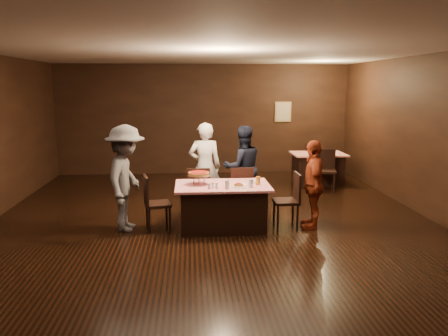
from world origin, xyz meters
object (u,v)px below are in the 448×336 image
Objects in this scene: main_table at (223,206)px; chair_end_left at (158,203)px; chair_far_left at (198,191)px; chair_far_right at (241,191)px; diner_navy_hoodie at (243,167)px; chair_back_near at (327,170)px; glass_amber at (258,181)px; pizza_stand at (199,174)px; diner_white_jacket at (205,167)px; glass_front_right at (251,183)px; back_table at (318,168)px; chair_end_right at (286,200)px; chair_back_far at (311,161)px; diner_grey_knit at (126,178)px; plate_empty at (253,182)px; diner_red_shirt at (313,184)px; glass_front_left at (227,184)px.

main_table is 1.68× the size of chair_end_left.
chair_far_left is 0.80m from chair_far_right.
diner_navy_hoodie is (0.49, 1.24, 0.44)m from main_table.
chair_back_near is 0.57× the size of diner_navy_hoodie.
pizza_stand is at bearing 174.29° from glass_amber.
diner_white_jacket is 12.33× the size of glass_front_right.
diner_navy_hoodie is (-2.14, -2.05, 0.44)m from back_table.
chair_end_right reaches higher than glass_amber.
diner_navy_hoodie reaches higher than chair_far_right.
pizza_stand reaches higher than chair_end_right.
diner_grey_knit reaches higher than chair_back_far.
glass_amber is (0.60, -0.05, 0.46)m from main_table.
chair_far_left is 0.60m from diner_white_jacket.
chair_back_near reaches higher than glass_amber.
diner_grey_knit is at bearing 43.97° from chair_back_far.
chair_end_right is at bearing 70.38° from chair_back_far.
diner_white_jacket is 4.54× the size of pizza_stand.
diner_navy_hoodie reaches higher than chair_end_right.
chair_far_right reaches higher than main_table.
chair_far_right is 0.53× the size of diner_grey_knit.
glass_front_right is at bearing -69.18° from chair_end_right.
diner_navy_hoodie reaches higher than chair_far_left.
diner_white_jacket reaches higher than plate_empty.
chair_far_right is 1.03m from chair_end_right.
glass_front_right is (0.45, -0.25, 0.46)m from main_table.
diner_white_jacket is (-0.66, 0.44, 0.39)m from chair_far_right.
diner_red_shirt is at bearing 144.66° from diner_white_jacket.
glass_front_left is 1.00× the size of glass_amber.
chair_back_near is 6.79× the size of glass_amber.
chair_far_right is 2.18m from diner_grey_knit.
chair_end_left is at bearing -138.65° from back_table.
chair_end_right is at bearing -108.92° from chair_back_near.
diner_grey_knit is 12.81× the size of glass_front_right.
glass_amber is at bearing -121.36° from back_table.
diner_red_shirt is at bearing 8.62° from glass_front_right.
pizza_stand reaches higher than glass_front_right.
chair_back_far is 6.79× the size of glass_amber.
diner_red_shirt is (-1.09, -3.37, 0.38)m from back_table.
chair_back_near is at bearing -52.35° from diner_grey_knit.
chair_end_left is 6.79× the size of glass_amber.
main_table is 0.69m from plate_empty.
back_table is 1.37× the size of chair_end_right.
diner_white_jacket is at bearing -116.36° from diner_red_shirt.
main_table is 1.68× the size of chair_far_left.
pizza_stand is at bearing 142.13° from glass_front_left.
diner_navy_hoodie is (0.75, 0.04, -0.04)m from diner_white_jacket.
main_table is 1.23× the size of back_table.
diner_grey_knit reaches higher than pizza_stand.
chair_far_left and chair_end_right have the same top height.
diner_white_jacket is 1.78m from diner_grey_knit.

